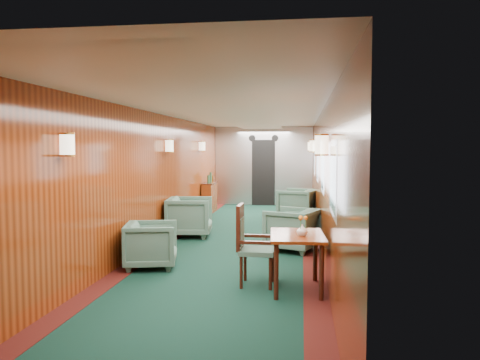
{
  "coord_description": "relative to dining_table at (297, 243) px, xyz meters",
  "views": [
    {
      "loc": [
        1.17,
        -8.36,
        1.77
      ],
      "look_at": [
        0.0,
        0.43,
        1.15
      ],
      "focal_mm": 35.0,
      "sensor_mm": 36.0,
      "label": 1
    }
  ],
  "objects": [
    {
      "name": "room",
      "position": [
        -1.12,
        2.61,
        1.05
      ],
      "size": [
        12.0,
        12.1,
        2.4
      ],
      "color": "black",
      "rests_on": "ground"
    },
    {
      "name": "flower_vase",
      "position": [
        0.06,
        -0.09,
        0.18
      ],
      "size": [
        0.14,
        0.14,
        0.14
      ],
      "primitive_type": "imported",
      "rotation": [
        0.0,
        0.0,
        -0.05
      ],
      "color": "silver",
      "rests_on": "dining_table"
    },
    {
      "name": "armchair_right_far",
      "position": [
        -0.06,
        5.63,
        -0.2
      ],
      "size": [
        1.05,
        1.04,
        0.77
      ],
      "primitive_type": "imported",
      "rotation": [
        0.0,
        0.0,
        -1.88
      ],
      "color": "#1C4137",
      "rests_on": "ground"
    },
    {
      "name": "armchair_left_near",
      "position": [
        -2.14,
        0.82,
        -0.25
      ],
      "size": [
        0.88,
        0.86,
        0.67
      ],
      "primitive_type": "imported",
      "rotation": [
        0.0,
        0.0,
        1.79
      ],
      "color": "#1C4137",
      "rests_on": "ground"
    },
    {
      "name": "armchair_left_far",
      "position": [
        -2.16,
        3.25,
        -0.19
      ],
      "size": [
        0.95,
        0.93,
        0.79
      ],
      "primitive_type": "imported",
      "rotation": [
        0.0,
        0.0,
        1.68
      ],
      "color": "#1C4137",
      "rests_on": "ground"
    },
    {
      "name": "bulkhead",
      "position": [
        -1.12,
        8.52,
        0.6
      ],
      "size": [
        2.98,
        0.17,
        2.39
      ],
      "color": "silver",
      "rests_on": "ground"
    },
    {
      "name": "armchair_right_near",
      "position": [
        -0.11,
        2.25,
        -0.22
      ],
      "size": [
        1.03,
        1.02,
        0.73
      ],
      "primitive_type": "imported",
      "rotation": [
        0.0,
        0.0,
        -1.95
      ],
      "color": "#1C4137",
      "rests_on": "ground"
    },
    {
      "name": "wall_sconces",
      "position": [
        -1.12,
        3.18,
        1.2
      ],
      "size": [
        2.97,
        7.97,
        0.25
      ],
      "color": "beige",
      "rests_on": "ground"
    },
    {
      "name": "windows_right",
      "position": [
        0.37,
        2.86,
        0.86
      ],
      "size": [
        0.02,
        8.6,
        0.8
      ],
      "color": "silver",
      "rests_on": "ground"
    },
    {
      "name": "dining_table",
      "position": [
        0.0,
        0.0,
        0.0
      ],
      "size": [
        0.71,
        0.97,
        0.7
      ],
      "rotation": [
        0.0,
        0.0,
        0.06
      ],
      "color": "maroon",
      "rests_on": "ground"
    },
    {
      "name": "side_chair",
      "position": [
        -0.61,
        0.13,
        -0.02
      ],
      "size": [
        0.47,
        0.5,
        1.04
      ],
      "rotation": [
        0.0,
        0.0,
        -0.01
      ],
      "color": "#1C4137",
      "rests_on": "ground"
    },
    {
      "name": "credenza",
      "position": [
        -2.46,
        6.76,
        -0.17
      ],
      "size": [
        0.29,
        0.91,
        1.09
      ],
      "color": "maroon",
      "rests_on": "ground"
    }
  ]
}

